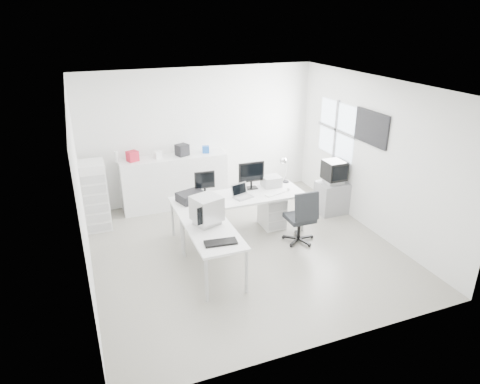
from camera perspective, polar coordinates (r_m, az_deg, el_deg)
name	(u,v)px	position (r m, az deg, el deg)	size (l,w,h in m)	color
floor	(244,249)	(7.49, 0.56, -7.63)	(5.00, 5.00, 0.01)	#BCB8A9
ceiling	(245,85)	(6.53, 0.65, 14.06)	(5.00, 5.00, 0.01)	white
back_wall	(201,135)	(9.14, -5.26, 7.56)	(5.00, 0.02, 2.80)	silver
left_wall	(81,196)	(6.45, -20.49, -0.49)	(0.02, 5.00, 2.80)	silver
right_wall	(373,156)	(8.10, 17.31, 4.58)	(0.02, 5.00, 2.80)	silver
window	(336,130)	(8.96, 12.70, 8.11)	(0.02, 1.20, 1.10)	white
wall_picture	(371,128)	(8.02, 17.13, 8.17)	(0.04, 0.90, 0.60)	black
main_desk	(239,215)	(7.84, -0.19, -3.05)	(2.40, 0.80, 0.75)	silver
side_desk	(213,252)	(6.68, -3.65, -8.05)	(0.70, 1.40, 0.75)	silver
drawer_pedestal	(272,211)	(8.16, 4.28, -2.59)	(0.40, 0.50, 0.60)	silver
inkjet_printer	(191,197)	(7.50, -6.55, -0.62)	(0.45, 0.35, 0.16)	black
lcd_monitor_small	(205,183)	(7.65, -4.72, 1.15)	(0.36, 0.21, 0.46)	black
lcd_monitor_large	(251,176)	(7.92, 1.52, 2.20)	(0.49, 0.20, 0.51)	black
laptop	(243,192)	(7.57, 0.43, -0.03)	(0.32, 0.32, 0.21)	#B7B7BA
white_keyboard	(275,193)	(7.79, 4.67, -0.20)	(0.40, 0.12, 0.02)	silver
white_mouse	(288,189)	(7.95, 6.47, 0.40)	(0.06, 0.06, 0.06)	silver
laser_printer	(271,181)	(8.10, 4.20, 1.44)	(0.34, 0.29, 0.19)	#ADADAD
desk_lamp	(286,171)	(8.27, 6.19, 2.77)	(0.15, 0.15, 0.45)	silver
crt_monitor	(207,211)	(6.61, -4.44, -2.60)	(0.38, 0.38, 0.43)	#B7B7BA
black_keyboard	(221,242)	(6.15, -2.60, -6.73)	(0.47, 0.19, 0.03)	black
office_chair	(300,215)	(7.58, 7.97, -3.09)	(0.59, 0.59, 1.02)	#25272A
tv_cabinet	(332,197)	(8.88, 12.15, -0.71)	(0.59, 0.48, 0.64)	gray
crt_tv	(334,172)	(8.68, 12.44, 2.60)	(0.50, 0.48, 0.45)	black
sideboard	(174,181)	(9.02, -8.73, 1.42)	(2.17, 0.54, 1.09)	silver
clutter_box_a	(132,156)	(8.68, -14.14, 4.66)	(0.20, 0.18, 0.20)	#B61A2D
clutter_box_b	(158,155)	(8.76, -10.89, 4.90)	(0.14, 0.12, 0.14)	silver
clutter_box_c	(182,150)	(8.84, -7.72, 5.58)	(0.23, 0.21, 0.23)	black
clutter_box_d	(206,149)	(8.98, -4.60, 5.68)	(0.14, 0.12, 0.14)	#1850AA
clutter_bottle	(117,157)	(8.69, -16.14, 4.52)	(0.07, 0.07, 0.22)	silver
filing_cabinet	(95,196)	(8.38, -18.76, -0.47)	(0.46, 0.54, 1.30)	silver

